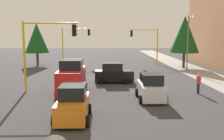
# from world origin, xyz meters

# --- Properties ---
(ground_plane) EXTENTS (120.00, 120.00, 0.00)m
(ground_plane) POSITION_xyz_m (0.00, 0.00, 0.00)
(ground_plane) COLOR #353538
(sidewalk_kerb) EXTENTS (80.00, 4.00, 0.15)m
(sidewalk_kerb) POSITION_xyz_m (-5.00, 10.50, 0.07)
(sidewalk_kerb) COLOR gray
(sidewalk_kerb) RESTS_ON ground
(lane_arrow_near) EXTENTS (2.40, 1.10, 1.10)m
(lane_arrow_near) POSITION_xyz_m (11.51, -3.00, 0.01)
(lane_arrow_near) COLOR silver
(lane_arrow_near) RESTS_ON ground
(traffic_signal_far_left) EXTENTS (0.36, 4.59, 5.55)m
(traffic_signal_far_left) POSITION_xyz_m (-14.00, 5.68, 3.93)
(traffic_signal_far_left) COLOR yellow
(traffic_signal_far_left) RESTS_ON ground
(traffic_signal_near_right) EXTENTS (0.36, 4.59, 5.83)m
(traffic_signal_near_right) POSITION_xyz_m (6.00, -5.72, 4.12)
(traffic_signal_near_right) COLOR yellow
(traffic_signal_near_right) RESTS_ON ground
(traffic_signal_far_right) EXTENTS (0.36, 4.59, 5.73)m
(traffic_signal_far_right) POSITION_xyz_m (-14.00, -5.71, 4.05)
(traffic_signal_far_right) COLOR yellow
(traffic_signal_far_right) RESTS_ON ground
(street_lamp_curbside) EXTENTS (2.15, 0.28, 7.00)m
(street_lamp_curbside) POSITION_xyz_m (-3.61, 9.20, 4.35)
(street_lamp_curbside) COLOR slate
(street_lamp_curbside) RESTS_ON ground
(tree_opposite_side) EXTENTS (3.49, 3.49, 6.34)m
(tree_opposite_side) POSITION_xyz_m (-12.00, -11.00, 4.15)
(tree_opposite_side) COLOR brown
(tree_opposite_side) RESTS_ON ground
(tree_roadside_mid) EXTENTS (3.94, 3.94, 7.18)m
(tree_roadside_mid) POSITION_xyz_m (-8.00, 10.00, 4.71)
(tree_roadside_mid) COLOR brown
(tree_roadside_mid) RESTS_ON ground
(delivery_van_red) EXTENTS (4.80, 2.22, 2.77)m
(delivery_van_red) POSITION_xyz_m (6.74, -3.54, 1.28)
(delivery_van_red) COLOR red
(delivery_van_red) RESTS_ON ground
(car_black) EXTENTS (2.01, 3.78, 1.98)m
(car_black) POSITION_xyz_m (2.00, 0.02, 0.90)
(car_black) COLOR black
(car_black) RESTS_ON ground
(car_orange) EXTENTS (3.71, 1.95, 1.98)m
(car_orange) POSITION_xyz_m (13.33, -2.67, 0.89)
(car_orange) COLOR orange
(car_orange) RESTS_ON ground
(car_white) EXTENTS (3.69, 1.97, 1.98)m
(car_white) POSITION_xyz_m (8.99, 2.50, 0.89)
(car_white) COLOR white
(car_white) RESTS_ON ground
(pedestrian_crossing) EXTENTS (0.40, 0.24, 1.70)m
(pedestrian_crossing) POSITION_xyz_m (7.11, 6.70, 0.91)
(pedestrian_crossing) COLOR #262638
(pedestrian_crossing) RESTS_ON ground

